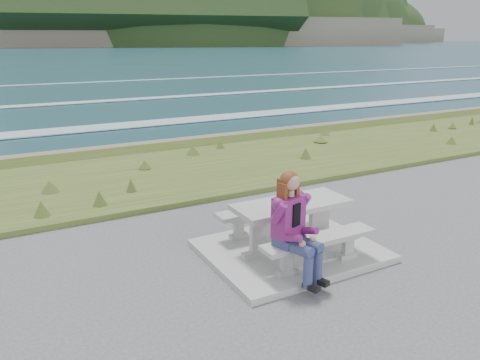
% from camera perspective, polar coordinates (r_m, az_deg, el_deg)
% --- Properties ---
extents(concrete_slab, '(2.60, 2.10, 0.10)m').
position_cam_1_polar(concrete_slab, '(7.43, 6.13, -8.53)').
color(concrete_slab, gray).
rests_on(concrete_slab, ground).
extents(picnic_table, '(1.80, 0.75, 0.75)m').
position_cam_1_polar(picnic_table, '(7.18, 6.29, -3.96)').
color(picnic_table, gray).
rests_on(picnic_table, concrete_slab).
extents(bench_landward, '(1.80, 0.35, 0.45)m').
position_cam_1_polar(bench_landward, '(6.75, 9.61, -7.64)').
color(bench_landward, gray).
rests_on(bench_landward, concrete_slab).
extents(bench_seaward, '(1.80, 0.35, 0.45)m').
position_cam_1_polar(bench_seaward, '(7.81, 3.32, -3.97)').
color(bench_seaward, gray).
rests_on(bench_seaward, concrete_slab).
extents(grass_verge, '(160.00, 4.50, 0.22)m').
position_cam_1_polar(grass_verge, '(11.64, -7.88, 0.64)').
color(grass_verge, '#32511E').
rests_on(grass_verge, ground).
extents(shore_drop, '(160.00, 0.80, 2.20)m').
position_cam_1_polar(shore_drop, '(14.31, -12.03, 3.49)').
color(shore_drop, '#695F4E').
rests_on(shore_drop, ground).
extents(ocean, '(1600.00, 1600.00, 0.09)m').
position_cam_1_polar(ocean, '(31.23, -21.08, 6.62)').
color(ocean, '#204C5C').
rests_on(ocean, ground).
extents(headland_range, '(729.83, 363.95, 192.77)m').
position_cam_1_polar(headland_range, '(448.18, -2.87, 17.74)').
color(headland_range, '#695F4E').
rests_on(headland_range, ground).
extents(seated_woman, '(0.61, 0.83, 1.48)m').
position_cam_1_polar(seated_woman, '(6.31, 6.99, -7.40)').
color(seated_woman, navy).
rests_on(seated_woman, concrete_slab).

